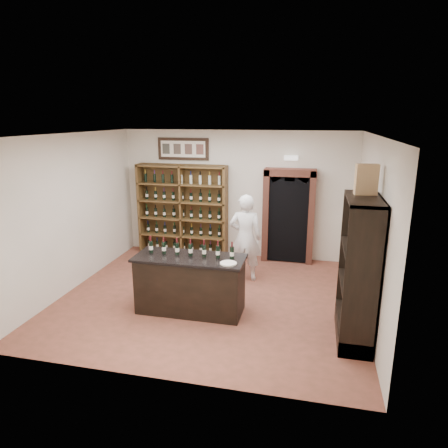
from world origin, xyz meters
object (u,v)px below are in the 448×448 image
Objects in this scene: wine_shelf at (183,210)px; counter_bottle_0 at (151,247)px; shopkeeper at (245,238)px; tasting_counter at (190,284)px; wine_crate at (366,180)px; side_cabinet at (358,293)px.

counter_bottle_0 is at bearing -82.47° from wine_shelf.
counter_bottle_0 is 0.17× the size of shopkeeper.
counter_bottle_0 is (0.38, -2.88, 0.01)m from wine_shelf.
tasting_counter is 3.33m from wine_crate.
wine_crate is (2.71, -0.09, 1.93)m from tasting_counter.
tasting_counter is 0.95m from counter_bottle_0.
tasting_counter is at bearing 173.72° from side_cabinet.
counter_bottle_0 is at bearing 175.46° from tasting_counter.
wine_shelf is 5.02m from side_cabinet.
wine_crate reaches higher than wine_shelf.
shopkeeper is (-2.05, 1.92, 0.15)m from side_cabinet.
wine_shelf reaches higher than counter_bottle_0.
shopkeeper is (1.78, -1.32, -0.20)m from wine_shelf.
wine_shelf is at bearing 134.01° from wine_crate.
wine_shelf is 1.00× the size of side_cabinet.
tasting_counter is 0.85× the size of side_cabinet.
wine_crate is (3.81, -3.02, 1.32)m from wine_shelf.
tasting_counter is 1.80m from shopkeeper.
wine_shelf is at bearing -40.36° from shopkeeper.
shopkeeper is 4.07× the size of wine_crate.
wine_shelf reaches higher than shopkeeper.
side_cabinet is (3.44, -0.36, -0.35)m from counter_bottle_0.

